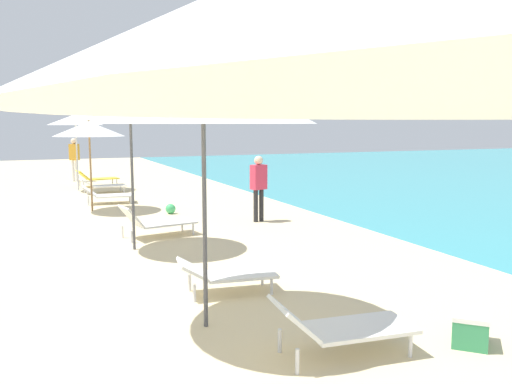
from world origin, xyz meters
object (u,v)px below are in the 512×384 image
Objects in this scene: umbrella_fifth at (89,129)px; umbrella_farthest at (75,120)px; beach_ball at (171,209)px; person_walking_mid at (74,155)px; lounger_farthest_shoreside at (97,178)px; cooler_box at (470,328)px; person_walking_near at (259,182)px; umbrella_fourth at (130,107)px; lounger_fifth_shoreside at (108,194)px; lounger_farthest_inland at (103,185)px; lounger_third_shoreside at (226,273)px; lounger_third_inland at (340,326)px; umbrella_third at (203,95)px; lounger_fourth_shoreside at (156,221)px.

umbrella_fifth is 0.90× the size of umbrella_farthest.
person_walking_mid is at bearing 100.74° from beach_ball.
umbrella_fifth is at bearing -108.11° from lounger_farthest_shoreside.
umbrella_farthest is at bearing 100.59° from cooler_box.
umbrella_fourth is at bearing 101.82° from person_walking_near.
cooler_box is at bearing -73.17° from lounger_fifth_shoreside.
umbrella_fifth is 9.29× the size of beach_ball.
umbrella_fourth is 8.83m from lounger_farthest_inland.
lounger_third_shoreside is 11.53m from lounger_farthest_inland.
person_walking_mid is (-0.18, 12.60, -1.54)m from umbrella_fourth.
lounger_third_shoreside is 9.03m from lounger_fifth_shoreside.
cooler_box is (2.10, -14.09, -0.10)m from lounger_farthest_inland.
umbrella_fifth is 6.10m from lounger_farthest_shoreside.
umbrella_fourth reaches higher than lounger_third_shoreside.
lounger_farthest_shoreside is at bearing -122.43° from person_walking_mid.
umbrella_farthest reaches higher than person_walking_mid.
cooler_box is at bearing -47.32° from lounger_third_shoreside.
person_walking_near is at bearing 69.67° from lounger_third_shoreside.
umbrella_farthest is 10.30× the size of beach_ball.
lounger_farthest_inland reaches higher than lounger_third_shoreside.
lounger_farthest_inland is 2.78× the size of cooler_box.
person_walking_near is (2.49, 4.68, 0.66)m from lounger_third_shoreside.
umbrella_farthest is 6.62m from beach_ball.
lounger_farthest_inland is at bearing -131.00° from person_walking_mid.
person_walking_mid reaches higher than lounger_third_inland.
person_walking_near is (2.10, 6.94, 0.63)m from lounger_third_inland.
umbrella_third is at bearing -88.43° from umbrella_fourth.
umbrella_farthest is at bearing 85.80° from lounger_fourth_shoreside.
lounger_fourth_shoreside is at bearing 106.32° from cooler_box.
lounger_fifth_shoreside is at bearing 100.60° from lounger_third_shoreside.
lounger_third_inland reaches higher than lounger_fifth_shoreside.
person_walking_near reaches higher than lounger_third_inland.
umbrella_third reaches higher than lounger_farthest_inland.
lounger_third_shoreside is 8.08m from umbrella_fifth.
umbrella_third is at bearing -88.28° from umbrella_farthest.
lounger_third_shoreside is 6.60m from beach_ball.
cooler_box is (2.52, -5.59, -2.44)m from umbrella_fourth.
lounger_farthest_shoreside is (0.73, 5.77, -1.86)m from umbrella_fifth.
lounger_fourth_shoreside reaches higher than lounger_third_shoreside.
umbrella_fourth is at bearing 111.16° from lounger_third_shoreside.
umbrella_fifth is 4.84m from person_walking_near.
umbrella_third is at bearing 147.19° from cooler_box.
umbrella_fourth is at bearing -86.57° from umbrella_fifth.
umbrella_third is 6.70m from person_walking_near.
umbrella_third is 2.00× the size of lounger_third_inland.
lounger_farthest_shoreside is 2.29m from person_walking_mid.
umbrella_fifth is 7.92m from person_walking_mid.
lounger_farthest_inland is (-0.31, 11.53, -0.01)m from lounger_third_shoreside.
lounger_farthest_inland is 4.22m from person_walking_mid.
lounger_fourth_shoreside is at bearing -99.92° from lounger_farthest_shoreside.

